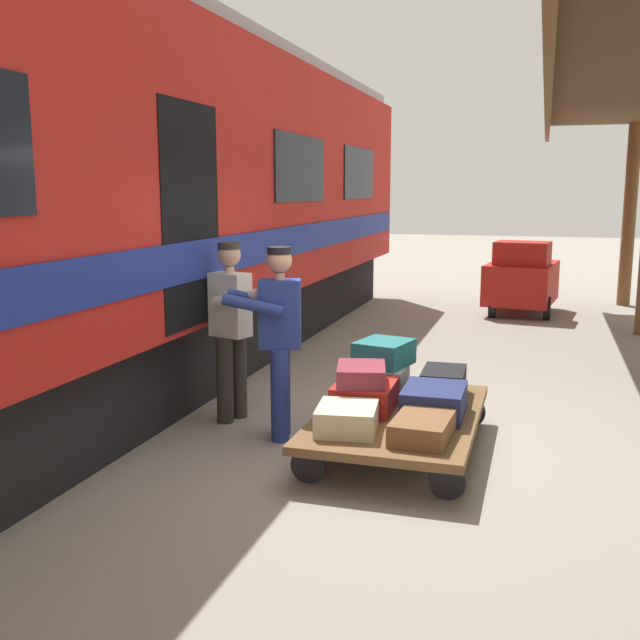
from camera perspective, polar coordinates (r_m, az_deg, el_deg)
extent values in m
plane|color=gray|center=(6.49, 7.17, -9.69)|extent=(60.00, 60.00, 0.00)
cylinder|color=brown|center=(15.08, 22.86, 7.47)|extent=(0.24, 0.24, 3.40)
cube|color=brown|center=(6.12, 17.39, 19.66)|extent=(0.08, 18.75, 0.30)
cube|color=#B21E19|center=(7.54, -20.46, 10.71)|extent=(3.00, 17.80, 2.90)
cube|color=black|center=(7.74, -19.59, -3.47)|extent=(2.55, 16.91, 0.90)
cube|color=navy|center=(6.77, -9.77, 4.55)|extent=(0.03, 17.44, 0.36)
cube|color=black|center=(12.63, 3.07, 11.28)|extent=(0.02, 1.96, 0.84)
cube|color=black|center=(9.63, -1.47, 11.66)|extent=(0.02, 1.96, 0.84)
cube|color=black|center=(6.77, -10.33, 7.93)|extent=(0.12, 1.10, 2.00)
cube|color=brown|center=(6.27, 6.11, -7.44)|extent=(1.31, 2.15, 0.07)
cylinder|color=black|center=(5.45, 9.85, -12.18)|extent=(0.27, 0.05, 0.27)
cylinder|color=black|center=(5.66, -0.91, -11.18)|extent=(0.27, 0.05, 0.27)
cylinder|color=black|center=(7.06, 11.61, -7.01)|extent=(0.27, 0.05, 0.27)
cylinder|color=black|center=(7.22, 3.28, -6.43)|extent=(0.27, 0.05, 0.27)
cube|color=navy|center=(6.18, 8.83, -6.25)|extent=(0.50, 0.63, 0.24)
cube|color=brown|center=(5.63, 7.96, -8.27)|extent=(0.44, 0.64, 0.17)
cube|color=black|center=(6.74, 9.55, -4.84)|extent=(0.39, 0.57, 0.25)
cube|color=#AD231E|center=(6.28, 3.49, -5.92)|extent=(0.51, 0.60, 0.23)
cube|color=beige|center=(5.74, 2.10, -7.64)|extent=(0.52, 0.56, 0.20)
cube|color=#9EA0A5|center=(6.83, 4.64, -4.55)|extent=(0.50, 0.58, 0.25)
cube|color=maroon|center=(6.21, 3.21, -4.23)|extent=(0.51, 0.59, 0.16)
cube|color=#1E666B|center=(6.80, 4.98, -2.56)|extent=(0.54, 0.59, 0.23)
cylinder|color=navy|center=(6.65, -3.01, -5.41)|extent=(0.16, 0.16, 0.82)
cylinder|color=navy|center=(6.46, -3.13, -5.89)|extent=(0.16, 0.16, 0.82)
cube|color=navy|center=(6.40, -3.13, 0.48)|extent=(0.41, 0.31, 0.60)
cylinder|color=tan|center=(6.35, -3.16, 3.42)|extent=(0.09, 0.09, 0.06)
sphere|color=tan|center=(6.34, -3.17, 4.67)|extent=(0.22, 0.22, 0.22)
cylinder|color=black|center=(6.33, -3.18, 5.42)|extent=(0.21, 0.21, 0.06)
cylinder|color=navy|center=(6.56, -4.96, 1.58)|extent=(0.54, 0.24, 0.21)
cylinder|color=navy|center=(6.25, -5.25, 1.14)|extent=(0.54, 0.24, 0.21)
cylinder|color=#332D28|center=(7.02, -7.38, -4.65)|extent=(0.16, 0.16, 0.82)
cylinder|color=#332D28|center=(7.17, -6.34, -4.32)|extent=(0.16, 0.16, 0.82)
cube|color=silver|center=(6.95, -6.98, 1.19)|extent=(0.41, 0.31, 0.60)
cylinder|color=tan|center=(6.91, -7.04, 3.89)|extent=(0.09, 0.09, 0.06)
sphere|color=tan|center=(6.89, -7.06, 5.05)|extent=(0.22, 0.22, 0.22)
cylinder|color=#332D28|center=(6.89, -7.08, 5.73)|extent=(0.21, 0.21, 0.06)
cylinder|color=silver|center=(6.67, -6.44, 1.70)|extent=(0.54, 0.25, 0.21)
cylinder|color=silver|center=(6.92, -4.75, 2.03)|extent=(0.54, 0.25, 0.21)
cube|color=#B21E19|center=(13.57, 15.35, 2.82)|extent=(1.30, 1.82, 0.70)
cube|color=#B21E19|center=(13.17, 15.41, 4.79)|extent=(0.98, 0.81, 0.50)
cylinder|color=black|center=(13.02, 17.18, 0.87)|extent=(0.12, 0.40, 0.40)
cylinder|color=black|center=(13.05, 13.23, 1.07)|extent=(0.12, 0.40, 0.40)
cylinder|color=black|center=(14.21, 17.17, 1.61)|extent=(0.12, 0.40, 0.40)
cylinder|color=black|center=(14.23, 13.55, 1.80)|extent=(0.12, 0.40, 0.40)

